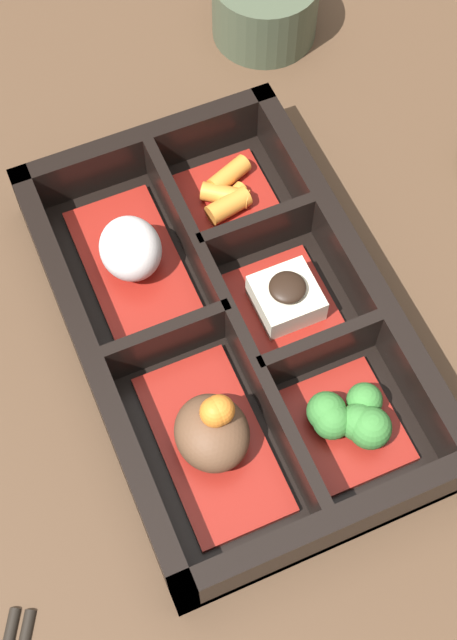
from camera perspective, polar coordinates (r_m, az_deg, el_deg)
The scene contains 9 objects.
ground_plane at distance 0.60m, azimuth 0.00°, elevation -1.09°, with size 3.00×3.00×0.00m, color #4C3523.
bento_base at distance 0.60m, azimuth 0.00°, elevation -0.88°, with size 0.31×0.20×0.01m.
bento_rim at distance 0.58m, azimuth 0.13°, elevation 0.03°, with size 0.31×0.20×0.05m.
bowl_stew at distance 0.55m, azimuth -1.02°, elevation -7.31°, with size 0.12×0.06×0.05m.
bowl_rice at distance 0.60m, azimuth -6.22°, elevation 4.18°, with size 0.12×0.06×0.05m.
bowl_greens at distance 0.56m, azimuth 7.78°, elevation -6.32°, with size 0.08×0.06×0.03m.
bowl_tofu at distance 0.59m, azimuth 3.54°, elevation 1.55°, with size 0.08×0.06×0.03m.
bowl_carrots at distance 0.64m, azimuth -0.02°, elevation 7.93°, with size 0.07×0.06×0.02m.
tea_cup at distance 0.75m, azimuth 2.35°, elevation 19.51°, with size 0.08×0.08×0.05m.
Camera 1 is at (-0.25, 0.11, 0.54)m, focal length 50.00 mm.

